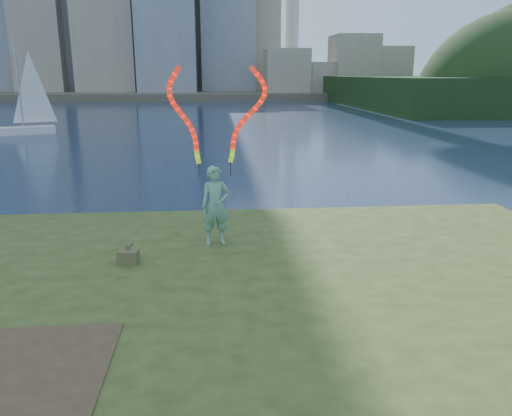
{
  "coord_description": "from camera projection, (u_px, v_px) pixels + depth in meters",
  "views": [
    {
      "loc": [
        0.8,
        -8.6,
        4.43
      ],
      "look_at": [
        1.62,
        1.0,
        1.83
      ],
      "focal_mm": 35.0,
      "sensor_mm": 36.0,
      "label": 1
    }
  ],
  "objects": [
    {
      "name": "ground",
      "position": [
        175.0,
        317.0,
        9.36
      ],
      "size": [
        320.0,
        320.0,
        0.0
      ],
      "primitive_type": "plane",
      "color": "#18253E",
      "rests_on": "ground"
    },
    {
      "name": "grassy_knoll",
      "position": [
        162.0,
        372.0,
        7.06
      ],
      "size": [
        20.0,
        18.0,
        0.8
      ],
      "color": "#344217",
      "rests_on": "ground"
    },
    {
      "name": "far_shore",
      "position": [
        208.0,
        93.0,
        100.57
      ],
      "size": [
        320.0,
        40.0,
        1.2
      ],
      "primitive_type": "cube",
      "color": "#494435",
      "rests_on": "ground"
    },
    {
      "name": "woman_with_ribbons",
      "position": [
        215.0,
        181.0,
        10.68
      ],
      "size": [
        2.07,
        0.55,
        4.1
      ],
      "rotation": [
        0.0,
        0.0,
        0.16
      ],
      "color": "#137041",
      "rests_on": "grassy_knoll"
    },
    {
      "name": "canvas_bag",
      "position": [
        128.0,
        256.0,
        9.81
      ],
      "size": [
        0.42,
        0.48,
        0.36
      ],
      "rotation": [
        0.0,
        0.0,
        -0.19
      ],
      "color": "#444C2A",
      "rests_on": "grassy_knoll"
    },
    {
      "name": "sailboat",
      "position": [
        26.0,
        118.0,
        37.35
      ],
      "size": [
        4.53,
        2.88,
        6.96
      ],
      "rotation": [
        0.0,
        0.0,
        0.38
      ],
      "color": "silver",
      "rests_on": "ground"
    }
  ]
}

